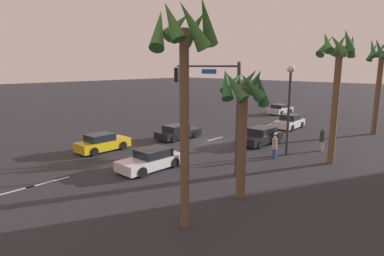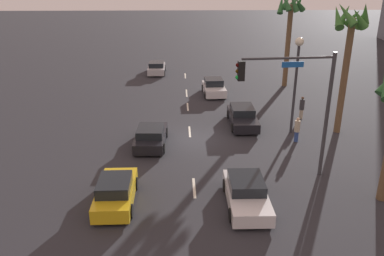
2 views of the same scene
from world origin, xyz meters
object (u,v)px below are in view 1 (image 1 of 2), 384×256
(traffic_signal, at_px, (215,98))
(palm_tree_1, at_px, (337,64))
(car_5, at_px, (178,132))
(car_4, at_px, (102,143))
(car_1, at_px, (151,160))
(palm_tree_2, at_px, (184,54))
(streetlamp, at_px, (290,93))
(pedestrian_0, at_px, (322,139))
(car_0, at_px, (261,136))
(pedestrian_1, at_px, (275,147))
(car_2, at_px, (289,122))
(palm_tree_3, at_px, (381,64))
(palm_tree_0, at_px, (243,100))
(car_3, at_px, (280,109))

(traffic_signal, distance_m, palm_tree_1, 8.23)
(car_5, distance_m, traffic_signal, 9.90)
(car_4, relative_size, palm_tree_1, 0.46)
(car_1, height_order, palm_tree_2, palm_tree_2)
(car_1, xyz_separation_m, streetlamp, (-9.12, 4.66, 3.94))
(pedestrian_0, bearing_deg, car_0, -76.20)
(car_4, relative_size, traffic_signal, 0.61)
(car_4, distance_m, pedestrian_0, 16.95)
(car_4, xyz_separation_m, pedestrian_1, (-7.19, 10.74, 0.24))
(car_2, bearing_deg, car_5, -23.69)
(pedestrian_0, bearing_deg, car_1, -27.49)
(car_0, distance_m, pedestrian_1, 4.47)
(car_1, distance_m, palm_tree_3, 23.56)
(car_4, xyz_separation_m, palm_tree_0, (0.09, 12.89, 4.23))
(car_2, bearing_deg, pedestrian_1, 21.63)
(car_1, xyz_separation_m, palm_tree_0, (-0.21, 6.71, 4.26))
(pedestrian_0, height_order, pedestrian_1, pedestrian_0)
(palm_tree_0, bearing_deg, car_2, -160.35)
(car_4, relative_size, streetlamp, 0.62)
(palm_tree_0, relative_size, palm_tree_2, 0.73)
(palm_tree_0, bearing_deg, streetlamp, -167.02)
(car_2, height_order, streetlamp, streetlamp)
(car_0, xyz_separation_m, streetlamp, (1.61, 3.17, 3.91))
(streetlamp, distance_m, pedestrian_0, 4.80)
(car_0, xyz_separation_m, car_2, (-8.02, -1.40, 0.03))
(car_1, relative_size, car_5, 1.01)
(car_5, bearing_deg, car_2, 156.31)
(car_2, bearing_deg, traffic_signal, 10.13)
(car_5, bearing_deg, car_3, -178.18)
(pedestrian_1, bearing_deg, palm_tree_0, 16.48)
(car_1, height_order, car_3, car_3)
(car_5, xyz_separation_m, palm_tree_2, (11.21, 11.81, 6.30))
(car_5, height_order, pedestrian_1, pedestrian_1)
(car_1, bearing_deg, palm_tree_3, 161.07)
(palm_tree_3, bearing_deg, palm_tree_0, -1.82)
(car_3, bearing_deg, palm_tree_1, 36.14)
(car_1, bearing_deg, car_5, -145.65)
(car_3, bearing_deg, car_0, 22.99)
(car_3, xyz_separation_m, pedestrian_0, (15.56, 11.78, 0.30))
(car_4, bearing_deg, car_5, 170.01)
(pedestrian_0, relative_size, palm_tree_3, 0.19)
(car_2, relative_size, palm_tree_3, 0.44)
(car_2, relative_size, car_3, 0.94)
(car_0, relative_size, pedestrian_1, 2.78)
(car_3, distance_m, pedestrian_0, 19.52)
(pedestrian_1, bearing_deg, car_0, -136.63)
(car_5, distance_m, palm_tree_0, 14.28)
(palm_tree_0, height_order, palm_tree_1, palm_tree_1)
(car_4, bearing_deg, pedestrian_1, 123.80)
(car_0, height_order, pedestrian_1, pedestrian_1)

